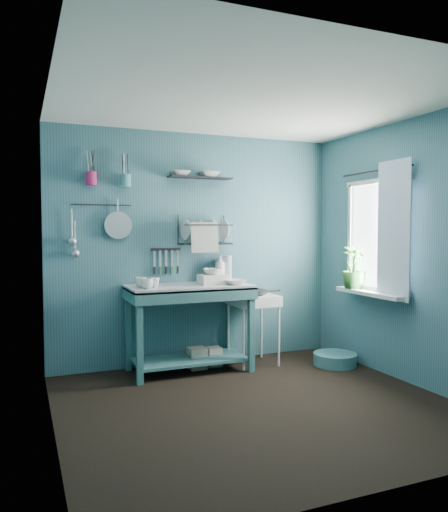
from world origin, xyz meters
name	(u,v)px	position (x,y,z in m)	size (l,w,h in m)	color
floor	(257,405)	(0.00, 0.00, 0.00)	(3.20, 3.20, 0.00)	black
ceiling	(258,100)	(0.00, 0.00, 2.50)	(3.20, 3.20, 0.00)	silver
wall_back	(197,249)	(0.00, 1.50, 1.25)	(3.20, 3.20, 0.00)	#325C66
wall_front	(381,268)	(0.00, -1.50, 1.25)	(3.20, 3.20, 0.00)	#325C66
wall_left	(52,259)	(-1.60, 0.00, 1.25)	(3.00, 3.00, 0.00)	#325C66
wall_right	(411,252)	(1.60, 0.00, 1.25)	(3.00, 3.00, 0.00)	#325C66
work_counter	(189,328)	(-0.20, 1.18, 0.45)	(1.26, 0.63, 0.89)	#306265
mug_left	(147,284)	(-0.68, 1.02, 0.94)	(0.12, 0.12, 0.10)	silver
mug_mid	(154,283)	(-0.58, 1.12, 0.94)	(0.10, 0.10, 0.09)	silver
mug_right	(141,282)	(-0.70, 1.18, 0.94)	(0.12, 0.12, 0.10)	silver
wash_tub	(213,279)	(0.05, 1.16, 0.94)	(0.28, 0.22, 0.10)	silver
tub_bowl	(213,272)	(0.05, 1.16, 1.02)	(0.20, 0.20, 0.06)	silver
soap_bottle	(220,268)	(0.22, 1.38, 1.04)	(0.12, 0.12, 0.30)	silver
water_bottle	(228,268)	(0.32, 1.40, 1.03)	(0.09, 0.09, 0.28)	#ABB4BF
counter_bowl	(235,282)	(0.25, 1.03, 0.92)	(0.22, 0.22, 0.05)	silver
hotplate_stand	(253,329)	(0.53, 1.18, 0.38)	(0.47, 0.47, 0.75)	silver
frying_pan	(253,291)	(0.53, 1.18, 0.79)	(0.30, 0.30, 0.04)	black
knife_strip	(166,249)	(-0.37, 1.47, 1.25)	(0.32, 0.02, 0.03)	black
dish_rack	(205,230)	(0.04, 1.37, 1.46)	(0.55, 0.24, 0.32)	black
upper_shelf	(200,178)	(0.00, 1.40, 2.01)	(0.70, 0.18, 0.01)	black
shelf_bowl_left	(180,174)	(-0.22, 1.40, 2.04)	(0.21, 0.21, 0.05)	silver
shelf_bowl_right	(209,179)	(0.10, 1.40, 2.01)	(0.23, 0.23, 0.06)	silver
utensil_cup_magenta	(91,179)	(-1.14, 1.42, 1.96)	(0.11, 0.11, 0.13)	#AC1F57
utensil_cup_teal	(125,181)	(-0.80, 1.42, 1.95)	(0.11, 0.11, 0.13)	teal
colander	(118,225)	(-0.87, 1.45, 1.50)	(0.28, 0.28, 0.03)	#AFB4B8
ladle_outer	(72,224)	(-1.32, 1.46, 1.51)	(0.01, 0.01, 0.30)	#AFB4B8
ladle_inner	(75,236)	(-1.30, 1.46, 1.39)	(0.01, 0.01, 0.30)	#AFB4B8
hook_rail	(101,205)	(-1.03, 1.47, 1.71)	(0.01, 0.01, 0.60)	black
window_glass	(378,235)	(1.59, 0.45, 1.40)	(1.10, 1.10, 0.00)	white
windowsill	(370,293)	(1.50, 0.45, 0.81)	(0.16, 0.95, 0.04)	silver
curtain	(393,231)	(1.52, 0.15, 1.45)	(1.35, 1.35, 0.00)	white
curtain_rod	(375,171)	(1.54, 0.45, 2.05)	(0.02, 0.02, 1.05)	black
potted_plant	(353,267)	(1.49, 0.72, 1.06)	(0.25, 0.25, 0.45)	#2B6528
storage_tin_large	(197,358)	(-0.10, 1.23, 0.11)	(0.18, 0.18, 0.22)	gray
storage_tin_small	(214,357)	(0.10, 1.26, 0.10)	(0.15, 0.15, 0.20)	gray
floor_basin	(335,359)	(1.31, 0.78, 0.07)	(0.46, 0.46, 0.13)	teal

